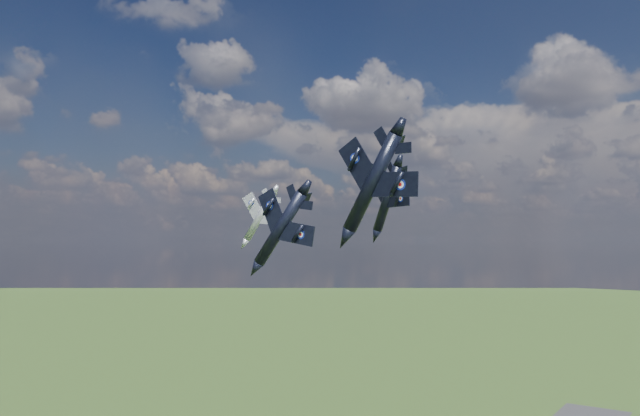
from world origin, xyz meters
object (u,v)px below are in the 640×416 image
Objects in this scene: jet_high_navy at (387,198)px; jet_left_silver at (260,216)px; jet_lead_navy at (280,228)px; jet_right_navy at (372,183)px.

jet_left_silver is (-26.54, -1.44, -2.46)m from jet_high_navy.
jet_lead_navy is 27.00m from jet_high_navy.
jet_high_navy is at bearing 115.25° from jet_right_navy.
jet_right_navy is 0.95× the size of jet_high_navy.
jet_right_navy is 40.14m from jet_high_navy.
jet_right_navy is 1.08× the size of jet_left_silver.
jet_left_silver reaches higher than jet_lead_navy.
jet_lead_navy is at bearing -73.05° from jet_high_navy.
jet_high_navy reaches higher than jet_lead_navy.
jet_left_silver is at bearing -155.71° from jet_high_navy.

